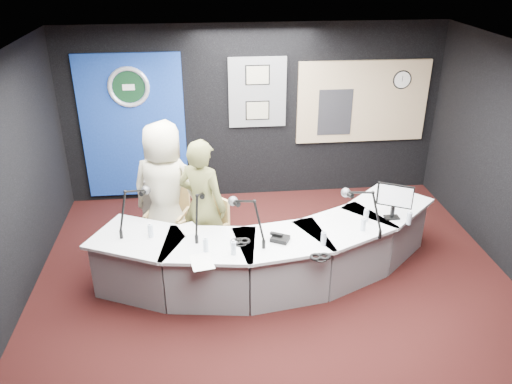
{
  "coord_description": "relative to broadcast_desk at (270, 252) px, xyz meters",
  "views": [
    {
      "loc": [
        -0.79,
        -4.82,
        3.89
      ],
      "look_at": [
        -0.2,
        0.8,
        1.1
      ],
      "focal_mm": 36.0,
      "sensor_mm": 36.0,
      "label": 1
    }
  ],
  "objects": [
    {
      "name": "ground",
      "position": [
        0.05,
        -0.55,
        -0.38
      ],
      "size": [
        6.0,
        6.0,
        0.0
      ],
      "primitive_type": "plane",
      "color": "black",
      "rests_on": "ground"
    },
    {
      "name": "ceiling",
      "position": [
        0.05,
        -0.55,
        2.42
      ],
      "size": [
        6.0,
        6.0,
        0.02
      ],
      "primitive_type": "cube",
      "color": "silver",
      "rests_on": "ground"
    },
    {
      "name": "wall_back",
      "position": [
        0.05,
        2.45,
        1.02
      ],
      "size": [
        6.0,
        0.02,
        2.8
      ],
      "primitive_type": "cube",
      "color": "black",
      "rests_on": "ground"
    },
    {
      "name": "broadcast_desk",
      "position": [
        0.0,
        0.0,
        0.0
      ],
      "size": [
        4.5,
        1.9,
        0.75
      ],
      "primitive_type": null,
      "color": "silver",
      "rests_on": "ground"
    },
    {
      "name": "backdrop_panel",
      "position": [
        -1.85,
        2.42,
        0.88
      ],
      "size": [
        1.6,
        0.05,
        2.3
      ],
      "primitive_type": "cube",
      "color": "navy",
      "rests_on": "wall_back"
    },
    {
      "name": "agency_seal",
      "position": [
        -1.85,
        2.38,
        1.52
      ],
      "size": [
        0.63,
        0.07,
        0.63
      ],
      "primitive_type": "torus",
      "rotation": [
        1.57,
        0.0,
        0.0
      ],
      "color": "silver",
      "rests_on": "backdrop_panel"
    },
    {
      "name": "seal_center",
      "position": [
        -1.85,
        2.38,
        1.52
      ],
      "size": [
        0.48,
        0.01,
        0.48
      ],
      "primitive_type": "cylinder",
      "rotation": [
        1.57,
        0.0,
        0.0
      ],
      "color": "black",
      "rests_on": "backdrop_panel"
    },
    {
      "name": "pinboard",
      "position": [
        0.1,
        2.42,
        1.38
      ],
      "size": [
        0.9,
        0.04,
        1.1
      ],
      "primitive_type": "cube",
      "color": "slate",
      "rests_on": "wall_back"
    },
    {
      "name": "framed_photo_upper",
      "position": [
        0.1,
        2.39,
        1.65
      ],
      "size": [
        0.34,
        0.02,
        0.27
      ],
      "primitive_type": "cube",
      "color": "gray",
      "rests_on": "pinboard"
    },
    {
      "name": "framed_photo_lower",
      "position": [
        0.1,
        2.39,
        1.09
      ],
      "size": [
        0.34,
        0.02,
        0.27
      ],
      "primitive_type": "cube",
      "color": "gray",
      "rests_on": "pinboard"
    },
    {
      "name": "booth_window_frame",
      "position": [
        1.8,
        2.42,
        1.18
      ],
      "size": [
        2.12,
        0.06,
        1.32
      ],
      "primitive_type": "cube",
      "color": "tan",
      "rests_on": "wall_back"
    },
    {
      "name": "booth_glow",
      "position": [
        1.8,
        2.41,
        1.18
      ],
      "size": [
        2.0,
        0.02,
        1.2
      ],
      "primitive_type": "cube",
      "color": "#F8E69D",
      "rests_on": "booth_window_frame"
    },
    {
      "name": "equipment_rack",
      "position": [
        1.35,
        2.39,
        1.03
      ],
      "size": [
        0.55,
        0.02,
        0.75
      ],
      "primitive_type": "cube",
      "color": "black",
      "rests_on": "booth_window_frame"
    },
    {
      "name": "wall_clock",
      "position": [
        2.4,
        2.39,
        1.52
      ],
      "size": [
        0.28,
        0.01,
        0.28
      ],
      "primitive_type": "cylinder",
      "rotation": [
        1.57,
        0.0,
        0.0
      ],
      "color": "white",
      "rests_on": "booth_window_frame"
    },
    {
      "name": "armchair_left",
      "position": [
        -1.29,
        0.72,
        0.15
      ],
      "size": [
        0.76,
        0.76,
        1.05
      ],
      "primitive_type": null,
      "rotation": [
        0.0,
        0.0,
        -0.36
      ],
      "color": "tan",
      "rests_on": "ground"
    },
    {
      "name": "armchair_right",
      "position": [
        -0.81,
        0.34,
        0.14
      ],
      "size": [
        0.82,
        0.82,
        1.03
      ],
      "primitive_type": null,
      "rotation": [
        0.0,
        0.0,
        -0.84
      ],
      "color": "tan",
      "rests_on": "ground"
    },
    {
      "name": "draped_jacket",
      "position": [
        -1.4,
        0.95,
        0.24
      ],
      "size": [
        0.5,
        0.27,
        0.7
      ],
      "primitive_type": "cube",
      "rotation": [
        0.0,
        0.0,
        -0.36
      ],
      "color": "gray",
      "rests_on": "armchair_left"
    },
    {
      "name": "person_man",
      "position": [
        -1.29,
        0.72,
        0.57
      ],
      "size": [
        1.07,
        0.86,
        1.89
      ],
      "primitive_type": "imported",
      "rotation": [
        0.0,
        0.0,
        2.82
      ],
      "color": "beige",
      "rests_on": "ground"
    },
    {
      "name": "person_woman",
      "position": [
        -0.81,
        0.34,
        0.51
      ],
      "size": [
        0.78,
        0.7,
        1.78
      ],
      "primitive_type": "imported",
      "rotation": [
        0.0,
        0.0,
        2.6
      ],
      "color": "brown",
      "rests_on": "ground"
    },
    {
      "name": "computer_monitor",
      "position": [
        1.54,
        0.04,
        0.7
      ],
      "size": [
        0.44,
        0.25,
        0.33
      ],
      "primitive_type": "cube",
      "rotation": [
        0.0,
        0.0,
        -0.48
      ],
      "color": "black",
      "rests_on": "broadcast_desk"
    },
    {
      "name": "desk_phone",
      "position": [
        0.07,
        -0.34,
        0.4
      ],
      "size": [
        0.25,
        0.23,
        0.05
      ],
      "primitive_type": "cube",
      "rotation": [
        0.0,
        0.0,
        -0.48
      ],
      "color": "black",
      "rests_on": "broadcast_desk"
    },
    {
      "name": "headphones_near",
      "position": [
        0.45,
        -0.75,
        0.39
      ],
      "size": [
        0.2,
        0.2,
        0.03
      ],
      "primitive_type": "torus",
      "color": "black",
      "rests_on": "broadcast_desk"
    },
    {
      "name": "headphones_far",
      "position": [
        -0.39,
        -0.34,
        0.39
      ],
      "size": [
        0.21,
        0.21,
        0.03
      ],
      "primitive_type": "torus",
      "color": "black",
      "rests_on": "broadcast_desk"
    },
    {
      "name": "paper_stack",
      "position": [
        -0.99,
        0.04,
        0.38
      ],
      "size": [
        0.3,
        0.34,
        0.0
      ],
      "primitive_type": "cube",
      "rotation": [
        0.0,
        0.0,
        0.39
      ],
      "color": "white",
      "rests_on": "broadcast_desk"
    },
    {
      "name": "notepad",
      "position": [
        -0.84,
        -0.69,
        0.38
      ],
      "size": [
        0.29,
        0.37,
        0.0
      ],
      "primitive_type": "cube",
      "rotation": [
        0.0,
        0.0,
        0.18
      ],
      "color": "white",
      "rests_on": "broadcast_desk"
    },
    {
      "name": "boom_mic_a",
      "position": [
        -1.64,
        0.19,
        0.68
      ],
      "size": [
        0.38,
        0.68,
        0.6
      ],
      "primitive_type": null,
      "color": "black",
      "rests_on": "broadcast_desk"
    },
    {
      "name": "boom_mic_b",
      "position": [
        -0.84,
        0.01,
        0.68
      ],
      "size": [
        0.22,
        0.73,
        0.6
      ],
      "primitive_type": null,
      "color": "black",
      "rests_on": "broadcast_desk"
    },
    {
      "name": "boom_mic_c",
      "position": [
        -0.29,
        -0.21,
        0.68
      ],
      "size": [
        0.43,
        0.66,
        0.6
      ],
      "primitive_type": null,
      "color": "black",
      "rests_on": "broadcast_desk"
    },
    {
      "name": "boom_mic_d",
      "position": [
        1.09,
        -0.14,
        0.68
      ],
      "size": [
        0.4,
        0.67,
        0.6
      ],
      "primitive_type": null,
      "color": "black",
      "rests_on": "broadcast_desk"
    },
    {
      "name": "water_bottles",
      "position": [
        0.13,
        -0.28,
        0.46
      ],
      "size": [
        3.18,
        0.64,
        0.18
      ],
      "primitive_type": null,
      "color": "silver",
      "rests_on": "broadcast_desk"
    }
  ]
}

